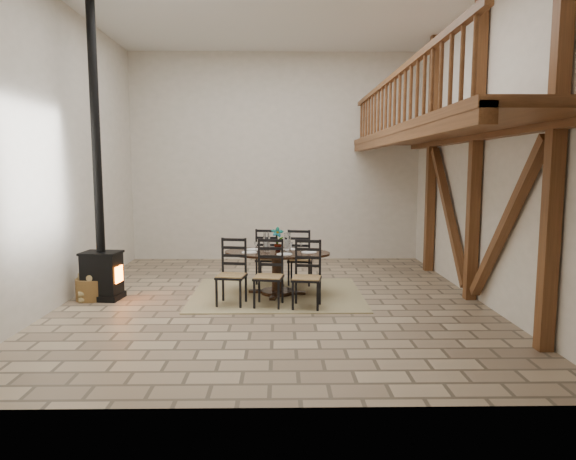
{
  "coord_description": "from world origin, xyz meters",
  "views": [
    {
      "loc": [
        0.11,
        -8.6,
        2.25
      ],
      "look_at": [
        0.25,
        0.4,
        1.16
      ],
      "focal_mm": 32.0,
      "sensor_mm": 36.0,
      "label": 1
    }
  ],
  "objects_px": {
    "wood_stove": "(100,234)",
    "log_basket": "(93,288)",
    "dining_table": "(276,273)",
    "log_stack": "(87,295)"
  },
  "relations": [
    {
      "from": "dining_table",
      "to": "log_stack",
      "type": "bearing_deg",
      "value": -166.43
    },
    {
      "from": "wood_stove",
      "to": "dining_table",
      "type": "bearing_deg",
      "value": 9.73
    },
    {
      "from": "dining_table",
      "to": "wood_stove",
      "type": "distance_m",
      "value": 3.07
    },
    {
      "from": "dining_table",
      "to": "wood_stove",
      "type": "height_order",
      "value": "wood_stove"
    },
    {
      "from": "dining_table",
      "to": "log_basket",
      "type": "bearing_deg",
      "value": -167.75
    },
    {
      "from": "log_basket",
      "to": "log_stack",
      "type": "height_order",
      "value": "log_basket"
    },
    {
      "from": "wood_stove",
      "to": "log_basket",
      "type": "distance_m",
      "value": 0.94
    },
    {
      "from": "log_basket",
      "to": "log_stack",
      "type": "relative_size",
      "value": 1.21
    },
    {
      "from": "log_basket",
      "to": "log_stack",
      "type": "xyz_separation_m",
      "value": [
        -0.07,
        -0.08,
        -0.1
      ]
    },
    {
      "from": "log_basket",
      "to": "dining_table",
      "type": "bearing_deg",
      "value": 2.96
    }
  ]
}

